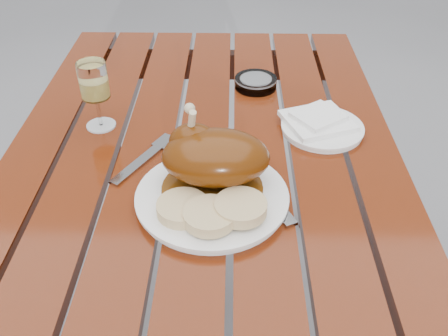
# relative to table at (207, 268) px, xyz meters

# --- Properties ---
(table) EXTENTS (0.80, 1.20, 0.75)m
(table) POSITION_rel_table_xyz_m (0.00, 0.00, 0.00)
(table) COLOR maroon
(table) RESTS_ON ground
(dinner_plate) EXTENTS (0.30, 0.30, 0.02)m
(dinner_plate) POSITION_rel_table_xyz_m (0.03, -0.17, 0.38)
(dinner_plate) COLOR white
(dinner_plate) RESTS_ON table
(roast_duck) EXTENTS (0.19, 0.18, 0.14)m
(roast_duck) POSITION_rel_table_xyz_m (0.03, -0.13, 0.44)
(roast_duck) COLOR #5F320A
(roast_duck) RESTS_ON dinner_plate
(bread_dumplings) EXTENTS (0.19, 0.11, 0.03)m
(bread_dumplings) POSITION_rel_table_xyz_m (0.03, -0.23, 0.41)
(bread_dumplings) COLOR #D3B081
(bread_dumplings) RESTS_ON dinner_plate
(wine_glass) EXTENTS (0.08, 0.08, 0.15)m
(wine_glass) POSITION_rel_table_xyz_m (-0.23, 0.07, 0.45)
(wine_glass) COLOR #F6E170
(wine_glass) RESTS_ON table
(side_plate) EXTENTS (0.23, 0.23, 0.01)m
(side_plate) POSITION_rel_table_xyz_m (0.25, 0.06, 0.38)
(side_plate) COLOR white
(side_plate) RESTS_ON table
(napkin) EXTENTS (0.17, 0.16, 0.01)m
(napkin) POSITION_rel_table_xyz_m (0.24, 0.07, 0.39)
(napkin) COLOR white
(napkin) RESTS_ON side_plate
(ashtray) EXTENTS (0.12, 0.12, 0.03)m
(ashtray) POSITION_rel_table_xyz_m (0.12, 0.26, 0.39)
(ashtray) COLOR #B2B7BC
(ashtray) RESTS_ON table
(fork) EXTENTS (0.10, 0.16, 0.01)m
(fork) POSITION_rel_table_xyz_m (-0.12, -0.06, 0.38)
(fork) COLOR gray
(fork) RESTS_ON table
(knife) EXTENTS (0.12, 0.22, 0.01)m
(knife) POSITION_rel_table_xyz_m (0.11, -0.13, 0.38)
(knife) COLOR gray
(knife) RESTS_ON table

